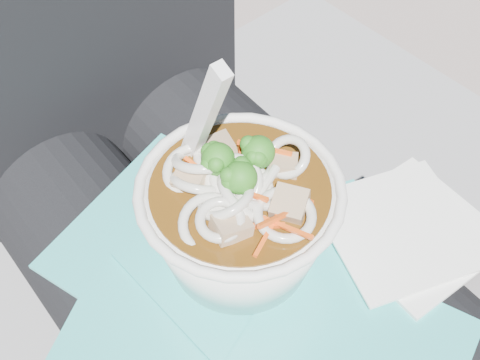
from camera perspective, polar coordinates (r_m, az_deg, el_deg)
stone_ledge at (r=1.03m, az=-5.18°, el=-12.73°), size 1.03×0.56×0.48m
lap at (r=0.69m, az=0.14°, el=-9.45°), size 0.33×0.48×0.16m
person_body at (r=0.71m, az=-4.44°, el=-3.69°), size 0.34×0.94×1.03m
plastic_bag at (r=0.59m, az=0.93°, el=-8.59°), size 0.36×0.41×0.02m
napkins at (r=0.62m, az=14.15°, el=-4.22°), size 0.16×0.16×0.01m
udon_bowl at (r=0.54m, az=-0.08°, el=-2.88°), size 0.20×0.20×0.21m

